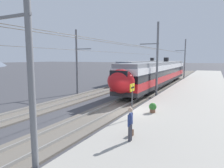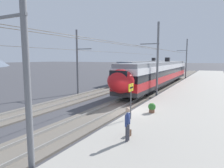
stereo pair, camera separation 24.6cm
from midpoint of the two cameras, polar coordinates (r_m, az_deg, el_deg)
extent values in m
plane|color=#424247|center=(16.31, 4.25, -8.28)|extent=(400.00, 400.00, 0.00)
cube|color=#A39E93|center=(15.13, 19.40, -9.27)|extent=(120.00, 7.23, 0.33)
cube|color=#6B6359|center=(16.93, -0.45, -7.46)|extent=(120.00, 3.00, 0.12)
cube|color=gray|center=(16.58, 1.75, -7.29)|extent=(120.00, 0.07, 0.16)
cube|color=gray|center=(17.24, -2.56, -6.72)|extent=(120.00, 0.07, 0.16)
cube|color=#6B6359|center=(20.07, -14.43, -5.35)|extent=(120.00, 3.00, 0.12)
cube|color=gray|center=(19.57, -12.89, -5.20)|extent=(120.00, 0.07, 0.16)
cube|color=gray|center=(20.52, -15.93, -4.72)|extent=(120.00, 0.07, 0.16)
cube|color=#2D2D30|center=(32.45, 13.95, 0.98)|extent=(28.25, 2.91, 0.45)
cube|color=red|center=(32.38, 13.99, 2.12)|extent=(28.25, 2.91, 0.85)
cube|color=black|center=(32.33, 14.03, 3.53)|extent=(28.25, 2.95, 0.75)
cube|color=white|center=(32.29, 14.07, 4.77)|extent=(28.25, 2.91, 0.65)
cube|color=gray|center=(32.27, 14.10, 5.75)|extent=(27.95, 2.71, 0.45)
cube|color=black|center=(24.17, 8.82, -2.03)|extent=(2.80, 2.33, 0.42)
cube|color=black|center=(41.00, 16.94, 1.54)|extent=(2.80, 2.33, 0.42)
ellipsoid|color=red|center=(18.49, 2.85, 0.77)|extent=(1.80, 2.68, 2.25)
cube|color=black|center=(18.00, 2.18, 1.96)|extent=(0.16, 1.75, 1.19)
cube|color=black|center=(36.39, 15.76, 6.75)|extent=(0.90, 0.70, 0.70)
cube|color=#2D2D30|center=(44.27, 10.48, 2.71)|extent=(25.59, 2.99, 0.45)
cube|color=#1E429E|center=(44.22, 10.50, 3.54)|extent=(25.59, 2.99, 0.85)
cube|color=black|center=(44.18, 10.52, 4.58)|extent=(25.59, 3.03, 0.75)
cube|color=white|center=(44.15, 10.54, 5.49)|extent=(25.59, 2.99, 0.65)
cube|color=gray|center=(44.14, 10.56, 6.20)|extent=(25.29, 2.79, 0.45)
cube|color=black|center=(36.85, 6.72, 1.20)|extent=(2.80, 2.39, 0.42)
cube|color=black|center=(51.90, 13.13, 2.81)|extent=(2.80, 2.39, 0.42)
ellipsoid|color=#1E429E|center=(31.74, 3.20, 3.49)|extent=(1.80, 2.75, 2.25)
cube|color=black|center=(31.26, 2.81, 4.22)|extent=(0.16, 1.80, 1.19)
cube|color=black|center=(47.81, 11.97, 6.93)|extent=(0.90, 0.70, 0.70)
cylinder|color=slate|center=(7.68, -22.49, 5.65)|extent=(0.24, 0.24, 8.45)
cube|color=slate|center=(8.57, -27.28, 16.68)|extent=(0.10, 2.20, 0.10)
cylinder|color=slate|center=(22.94, 13.19, 6.61)|extent=(0.24, 0.24, 8.35)
cube|color=slate|center=(23.26, 11.02, 11.20)|extent=(0.10, 2.20, 0.10)
cylinder|color=#473823|center=(23.54, 8.75, 10.59)|extent=(49.83, 0.02, 0.02)
cylinder|color=slate|center=(44.92, 20.62, 6.61)|extent=(0.24, 0.24, 8.40)
cube|color=slate|center=(45.08, 19.52, 8.99)|extent=(0.10, 2.20, 0.10)
cylinder|color=#473823|center=(45.23, 18.30, 8.71)|extent=(49.83, 0.02, 0.02)
cylinder|color=slate|center=(25.08, -9.63, 6.16)|extent=(0.24, 0.24, 7.84)
cube|color=slate|center=(24.51, -7.83, 9.89)|extent=(0.10, 2.30, 0.10)
cylinder|color=#473823|center=(23.93, -5.85, 9.39)|extent=(49.83, 0.02, 0.02)
cylinder|color=#59595B|center=(13.42, 5.91, -4.99)|extent=(0.08, 0.08, 2.38)
cube|color=yellow|center=(13.26, 5.96, -1.01)|extent=(0.70, 0.06, 0.50)
cube|color=black|center=(13.24, 6.10, -1.02)|extent=(0.52, 0.01, 0.10)
cylinder|color=#383842|center=(10.05, 4.97, -13.88)|extent=(0.14, 0.14, 0.82)
cylinder|color=#383842|center=(10.19, 5.34, -13.59)|extent=(0.14, 0.14, 0.82)
ellipsoid|color=navy|center=(9.89, 5.20, -9.84)|extent=(0.36, 0.22, 0.62)
sphere|color=tan|center=(9.76, 5.23, -7.31)|extent=(0.22, 0.22, 0.22)
cylinder|color=navy|center=(9.71, 4.69, -10.46)|extent=(0.09, 0.09, 0.58)
cylinder|color=navy|center=(10.10, 5.69, -9.77)|extent=(0.09, 0.09, 0.58)
cube|color=#472D1E|center=(10.80, 5.47, -13.80)|extent=(0.32, 0.18, 0.31)
torus|color=#472D1E|center=(10.73, 5.49, -12.77)|extent=(0.16, 0.02, 0.16)
cylinder|color=brown|center=(15.40, 11.75, -7.51)|extent=(0.41, 0.41, 0.29)
sphere|color=#33752D|center=(15.33, 11.79, -6.39)|extent=(0.56, 0.56, 0.56)
sphere|color=gold|center=(15.30, 11.80, -5.93)|extent=(0.31, 0.31, 0.31)
camera|label=1|loc=(0.12, -89.66, 0.04)|focal=31.99mm
camera|label=2|loc=(0.12, 90.34, -0.04)|focal=31.99mm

